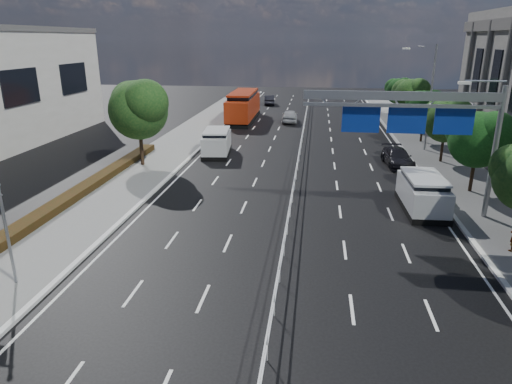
{
  "coord_description": "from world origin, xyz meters",
  "views": [
    {
      "loc": [
        1.18,
        -14.82,
        9.44
      ],
      "look_at": [
        -1.52,
        5.84,
        2.4
      ],
      "focal_mm": 32.0,
      "sensor_mm": 36.0,
      "label": 1
    }
  ],
  "objects_px": {
    "overhead_gantry": "(422,115)",
    "pedestrian_b": "(460,145)",
    "silver_minivan": "(423,193)",
    "near_car_silver": "(290,116)",
    "near_car_dark": "(269,100)",
    "parked_car_dark": "(398,157)",
    "white_minivan": "(217,142)",
    "parked_car_teal": "(428,188)",
    "red_bus": "(243,105)"
  },
  "relations": [
    {
      "from": "pedestrian_b",
      "to": "white_minivan",
      "type": "bearing_deg",
      "value": 29.22
    },
    {
      "from": "red_bus",
      "to": "near_car_dark",
      "type": "bearing_deg",
      "value": 83.05
    },
    {
      "from": "silver_minivan",
      "to": "parked_car_dark",
      "type": "distance_m",
      "value": 9.78
    },
    {
      "from": "parked_car_teal",
      "to": "overhead_gantry",
      "type": "bearing_deg",
      "value": -112.47
    },
    {
      "from": "white_minivan",
      "to": "parked_car_teal",
      "type": "relative_size",
      "value": 1.15
    },
    {
      "from": "near_car_dark",
      "to": "parked_car_teal",
      "type": "distance_m",
      "value": 43.25
    },
    {
      "from": "overhead_gantry",
      "to": "pedestrian_b",
      "type": "distance_m",
      "value": 16.44
    },
    {
      "from": "white_minivan",
      "to": "pedestrian_b",
      "type": "distance_m",
      "value": 20.4
    },
    {
      "from": "near_car_dark",
      "to": "parked_car_dark",
      "type": "bearing_deg",
      "value": 104.21
    },
    {
      "from": "near_car_dark",
      "to": "parked_car_teal",
      "type": "height_order",
      "value": "near_car_dark"
    },
    {
      "from": "near_car_silver",
      "to": "pedestrian_b",
      "type": "distance_m",
      "value": 21.02
    },
    {
      "from": "red_bus",
      "to": "pedestrian_b",
      "type": "relative_size",
      "value": 6.86
    },
    {
      "from": "silver_minivan",
      "to": "parked_car_teal",
      "type": "distance_m",
      "value": 2.47
    },
    {
      "from": "overhead_gantry",
      "to": "pedestrian_b",
      "type": "relative_size",
      "value": 6.11
    },
    {
      "from": "parked_car_dark",
      "to": "near_car_silver",
      "type": "bearing_deg",
      "value": 112.03
    },
    {
      "from": "near_car_dark",
      "to": "silver_minivan",
      "type": "bearing_deg",
      "value": 99.37
    },
    {
      "from": "overhead_gantry",
      "to": "silver_minivan",
      "type": "bearing_deg",
      "value": 51.27
    },
    {
      "from": "silver_minivan",
      "to": "overhead_gantry",
      "type": "bearing_deg",
      "value": -130.26
    },
    {
      "from": "parked_car_dark",
      "to": "pedestrian_b",
      "type": "height_order",
      "value": "pedestrian_b"
    },
    {
      "from": "white_minivan",
      "to": "silver_minivan",
      "type": "height_order",
      "value": "white_minivan"
    },
    {
      "from": "white_minivan",
      "to": "parked_car_dark",
      "type": "height_order",
      "value": "white_minivan"
    },
    {
      "from": "white_minivan",
      "to": "parked_car_teal",
      "type": "xyz_separation_m",
      "value": [
        15.37,
        -9.24,
        -0.43
      ]
    },
    {
      "from": "near_car_dark",
      "to": "parked_car_dark",
      "type": "distance_m",
      "value": 36.0
    },
    {
      "from": "silver_minivan",
      "to": "pedestrian_b",
      "type": "bearing_deg",
      "value": 65.27
    },
    {
      "from": "overhead_gantry",
      "to": "silver_minivan",
      "type": "relative_size",
      "value": 2.04
    },
    {
      "from": "parked_car_teal",
      "to": "near_car_silver",
      "type": "bearing_deg",
      "value": 115.07
    },
    {
      "from": "near_car_silver",
      "to": "near_car_dark",
      "type": "distance_m",
      "value": 15.58
    },
    {
      "from": "silver_minivan",
      "to": "parked_car_teal",
      "type": "xyz_separation_m",
      "value": [
        0.84,
        2.29,
        -0.39
      ]
    },
    {
      "from": "near_car_dark",
      "to": "silver_minivan",
      "type": "relative_size",
      "value": 0.83
    },
    {
      "from": "near_car_dark",
      "to": "silver_minivan",
      "type": "height_order",
      "value": "silver_minivan"
    },
    {
      "from": "parked_car_dark",
      "to": "near_car_dark",
      "type": "bearing_deg",
      "value": 106.65
    },
    {
      "from": "white_minivan",
      "to": "near_car_dark",
      "type": "xyz_separation_m",
      "value": [
        1.22,
        31.62,
        -0.36
      ]
    },
    {
      "from": "near_car_dark",
      "to": "overhead_gantry",
      "type": "bearing_deg",
      "value": 98.17
    },
    {
      "from": "white_minivan",
      "to": "near_car_dark",
      "type": "distance_m",
      "value": 31.65
    },
    {
      "from": "pedestrian_b",
      "to": "parked_car_teal",
      "type": "bearing_deg",
      "value": 89.93
    },
    {
      "from": "white_minivan",
      "to": "parked_car_dark",
      "type": "relative_size",
      "value": 1.12
    },
    {
      "from": "white_minivan",
      "to": "parked_car_dark",
      "type": "distance_m",
      "value": 14.82
    },
    {
      "from": "red_bus",
      "to": "parked_car_dark",
      "type": "distance_m",
      "value": 24.33
    },
    {
      "from": "red_bus",
      "to": "pedestrian_b",
      "type": "xyz_separation_m",
      "value": [
        20.74,
        -15.32,
        -0.81
      ]
    },
    {
      "from": "overhead_gantry",
      "to": "pedestrian_b",
      "type": "xyz_separation_m",
      "value": [
        6.5,
        14.37,
        -4.63
      ]
    },
    {
      "from": "silver_minivan",
      "to": "parked_car_dark",
      "type": "relative_size",
      "value": 1.1
    },
    {
      "from": "overhead_gantry",
      "to": "parked_car_dark",
      "type": "xyz_separation_m",
      "value": [
        0.89,
        10.67,
        -4.94
      ]
    },
    {
      "from": "silver_minivan",
      "to": "near_car_dark",
      "type": "bearing_deg",
      "value": 105.63
    },
    {
      "from": "parked_car_teal",
      "to": "pedestrian_b",
      "type": "relative_size",
      "value": 2.67
    },
    {
      "from": "parked_car_teal",
      "to": "near_car_dark",
      "type": "bearing_deg",
      "value": 112.69
    },
    {
      "from": "overhead_gantry",
      "to": "parked_car_teal",
      "type": "height_order",
      "value": "overhead_gantry"
    },
    {
      "from": "parked_car_teal",
      "to": "parked_car_dark",
      "type": "xyz_separation_m",
      "value": [
        -0.67,
        7.48,
        0.04
      ]
    },
    {
      "from": "white_minivan",
      "to": "pedestrian_b",
      "type": "xyz_separation_m",
      "value": [
        20.31,
        1.94,
        -0.07
      ]
    },
    {
      "from": "near_car_silver",
      "to": "parked_car_teal",
      "type": "distance_m",
      "value": 27.73
    },
    {
      "from": "overhead_gantry",
      "to": "parked_car_teal",
      "type": "relative_size",
      "value": 2.29
    }
  ]
}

